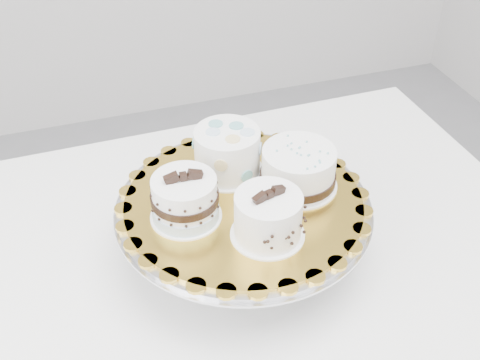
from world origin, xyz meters
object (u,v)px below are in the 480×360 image
object	(u,v)px
cake_stand	(243,219)
cake_board	(244,201)
cake_swirl	(268,218)
cake_banded	(185,200)
cake_dots	(227,151)
cake_ribbon	(299,170)
table	(211,288)

from	to	relation	value
cake_stand	cake_board	distance (m)	0.04
cake_swirl	cake_banded	xyz separation A→B (m)	(-0.10, 0.08, -0.00)
cake_swirl	cake_dots	xyz separation A→B (m)	(-0.01, 0.16, 0.01)
cake_stand	cake_board	world-z (taller)	cake_board
cake_swirl	cake_board	bearing A→B (deg)	79.65
cake_board	cake_ribbon	size ratio (longest dim) A/B	2.46
cake_stand	cake_board	size ratio (longest dim) A/B	1.09
cake_dots	cake_ribbon	world-z (taller)	cake_dots
cake_stand	cake_banded	world-z (taller)	cake_banded
cake_board	cake_stand	bearing A→B (deg)	14.04
cake_ribbon	cake_stand	bearing A→B (deg)	-152.45
cake_stand	cake_dots	xyz separation A→B (m)	(-0.00, 0.08, 0.08)
cake_banded	cake_ribbon	world-z (taller)	cake_banded
cake_board	cake_dots	distance (m)	0.09
cake_board	cake_swirl	xyz separation A→B (m)	(0.01, -0.09, 0.04)
cake_stand	cake_ribbon	xyz separation A→B (m)	(0.09, 0.01, 0.07)
table	cake_ribbon	size ratio (longest dim) A/B	7.85
cake_swirl	cake_ribbon	size ratio (longest dim) A/B	0.79
cake_board	cake_banded	world-z (taller)	cake_banded
cake_dots	cake_swirl	bearing A→B (deg)	-85.75
cake_dots	cake_stand	bearing A→B (deg)	-87.97
cake_board	cake_swirl	size ratio (longest dim) A/B	3.12
table	cake_swirl	bearing A→B (deg)	-58.59
cake_board	cake_swirl	bearing A→B (deg)	-84.83
cake_swirl	cake_ribbon	bearing A→B (deg)	31.61
table	cake_dots	bearing A→B (deg)	50.29
cake_banded	cake_dots	xyz separation A→B (m)	(0.09, 0.09, 0.01)
cake_stand	cake_banded	bearing A→B (deg)	-174.21
cake_stand	cake_ribbon	distance (m)	0.12
table	cake_board	distance (m)	0.20
cake_stand	cake_dots	world-z (taller)	cake_dots
table	cake_stand	bearing A→B (deg)	-14.18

